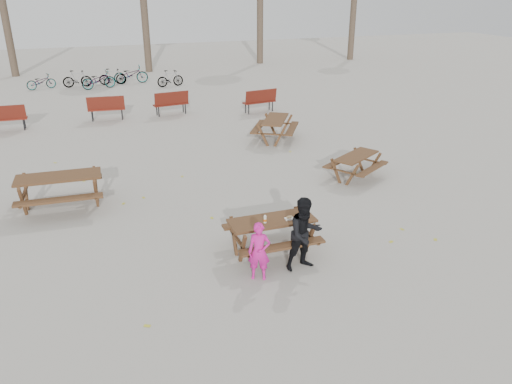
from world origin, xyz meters
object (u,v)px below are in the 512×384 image
object	(u,v)px
picnic_table_far	(275,129)
soda_bottle	(265,220)
food_tray	(289,219)
adult	(305,234)
main_picnic_table	(272,228)
picnic_table_north	(61,192)
child	(259,252)
picnic_table_east	(356,166)

from	to	relation	value
picnic_table_far	soda_bottle	bearing A→B (deg)	-171.97
food_tray	picnic_table_far	bearing A→B (deg)	70.45
adult	picnic_table_far	world-z (taller)	adult
main_picnic_table	picnic_table_north	distance (m)	5.75
food_tray	main_picnic_table	bearing A→B (deg)	160.40
main_picnic_table	picnic_table_far	xyz separation A→B (m)	(3.10, 7.65, -0.19)
child	adult	world-z (taller)	adult
picnic_table_far	picnic_table_north	bearing A→B (deg)	148.17
food_tray	picnic_table_far	xyz separation A→B (m)	(2.76, 7.77, -0.39)
child	soda_bottle	bearing A→B (deg)	85.00
soda_bottle	child	size ratio (longest dim) A/B	0.14
food_tray	soda_bottle	xyz separation A→B (m)	(-0.53, 0.03, 0.05)
soda_bottle	picnic_table_east	distance (m)	5.36
child	picnic_table_east	distance (m)	6.16
food_tray	child	distance (m)	1.22
soda_bottle	food_tray	bearing A→B (deg)	-3.12
main_picnic_table	picnic_table_east	size ratio (longest dim) A/B	1.12
main_picnic_table	soda_bottle	bearing A→B (deg)	-154.28
child	picnic_table_east	world-z (taller)	child
picnic_table_north	picnic_table_far	bearing A→B (deg)	29.60
child	adult	xyz separation A→B (m)	(0.98, 0.06, 0.17)
soda_bottle	picnic_table_north	world-z (taller)	soda_bottle
adult	child	bearing A→B (deg)	176.97
adult	picnic_table_far	xyz separation A→B (m)	(2.72, 8.46, -0.36)
soda_bottle	picnic_table_north	distance (m)	5.69
picnic_table_north	picnic_table_far	size ratio (longest dim) A/B	1.11
main_picnic_table	child	xyz separation A→B (m)	(-0.60, -0.87, 0.00)
picnic_table_east	picnic_table_north	size ratio (longest dim) A/B	0.78
picnic_table_far	adult	bearing A→B (deg)	-166.77
adult	food_tray	bearing A→B (deg)	86.97
soda_bottle	adult	distance (m)	0.92
main_picnic_table	food_tray	xyz separation A→B (m)	(0.34, -0.12, 0.21)
soda_bottle	picnic_table_east	xyz separation A→B (m)	(4.12, 3.40, -0.50)
child	picnic_table_north	size ratio (longest dim) A/B	0.57
food_tray	soda_bottle	distance (m)	0.53
picnic_table_north	soda_bottle	bearing A→B (deg)	-42.26
picnic_table_east	picnic_table_far	bearing A→B (deg)	69.80
main_picnic_table	adult	xyz separation A→B (m)	(0.38, -0.81, 0.18)
picnic_table_north	food_tray	bearing A→B (deg)	-38.93
food_tray	adult	xyz separation A→B (m)	(0.04, -0.69, -0.03)
food_tray	picnic_table_east	xyz separation A→B (m)	(3.59, 3.43, -0.45)
picnic_table_north	picnic_table_far	world-z (taller)	picnic_table_north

